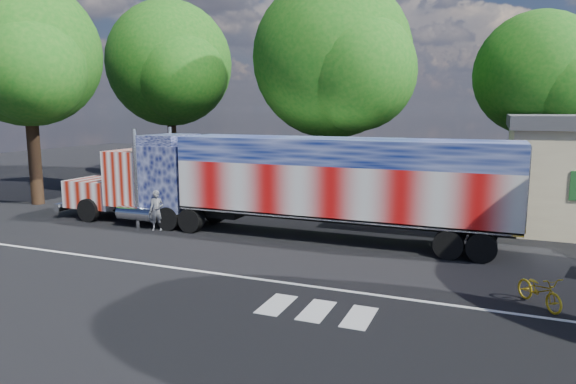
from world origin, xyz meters
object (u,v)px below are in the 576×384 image
at_px(tree_ne_a, 539,74).
at_px(tree_n_mid, 335,59).
at_px(bicycle, 540,290).
at_px(semi_truck, 281,181).
at_px(woman, 157,210).
at_px(coach_bus, 300,173).
at_px(tree_nw_a, 171,64).
at_px(tree_w_a, 28,54).

xyz_separation_m(tree_ne_a, tree_n_mid, (-12.29, -2.82, 1.11)).
height_order(bicycle, tree_n_mid, tree_n_mid).
bearing_deg(semi_truck, tree_ne_a, 54.79).
distance_m(woman, bicycle, 15.95).
bearing_deg(tree_n_mid, woman, -106.41).
bearing_deg(bicycle, woman, 131.71).
bearing_deg(tree_n_mid, bicycle, -56.94).
height_order(woman, bicycle, woman).
bearing_deg(woman, coach_bus, 41.58).
height_order(woman, tree_n_mid, tree_n_mid).
xyz_separation_m(coach_bus, tree_ne_a, (12.58, 8.41, 5.76)).
height_order(semi_truck, tree_n_mid, tree_n_mid).
relative_size(woman, bicycle, 1.04).
bearing_deg(tree_n_mid, coach_bus, -92.97).
xyz_separation_m(tree_nw_a, tree_n_mid, (13.84, -1.71, -0.24)).
height_order(tree_nw_a, tree_n_mid, tree_n_mid).
distance_m(bicycle, tree_n_mid, 22.51).
relative_size(woman, tree_w_a, 0.15).
bearing_deg(semi_truck, coach_bus, 104.21).
height_order(woman, tree_nw_a, tree_nw_a).
height_order(coach_bus, woman, coach_bus).
xyz_separation_m(bicycle, tree_w_a, (-25.91, 6.49, 8.05)).
bearing_deg(woman, tree_nw_a, 98.08).
relative_size(tree_nw_a, tree_n_mid, 0.99).
distance_m(tree_nw_a, tree_ne_a, 26.18).
bearing_deg(bicycle, semi_truck, 118.08).
distance_m(semi_truck, tree_w_a, 17.15).
bearing_deg(semi_truck, woman, -165.88).
bearing_deg(tree_ne_a, tree_nw_a, -177.57).
distance_m(coach_bus, tree_ne_a, 16.19).
bearing_deg(tree_ne_a, bicycle, -92.42).
bearing_deg(tree_ne_a, tree_w_a, -152.59).
relative_size(bicycle, tree_ne_a, 0.15).
height_order(semi_truck, tree_ne_a, tree_ne_a).
distance_m(semi_truck, coach_bus, 7.16).
bearing_deg(tree_n_mid, tree_ne_a, 12.93).
relative_size(tree_nw_a, tree_ne_a, 1.21).
relative_size(coach_bus, tree_w_a, 0.96).
bearing_deg(bicycle, tree_nw_a, 107.56).
relative_size(semi_truck, tree_n_mid, 1.55).
bearing_deg(tree_n_mid, tree_w_a, -142.63).
bearing_deg(tree_w_a, tree_n_mid, 37.37).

